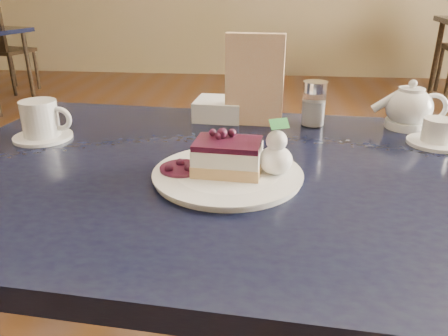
# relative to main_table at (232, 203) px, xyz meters

# --- Properties ---
(main_table) EXTENTS (1.30, 0.92, 0.78)m
(main_table) POSITION_rel_main_table_xyz_m (0.00, 0.00, 0.00)
(main_table) COLOR black
(main_table) RESTS_ON ground
(dessert_plate) EXTENTS (0.27, 0.27, 0.01)m
(dessert_plate) POSITION_rel_main_table_xyz_m (-0.00, -0.05, 0.09)
(dessert_plate) COLOR white
(dessert_plate) RESTS_ON main_table
(cheesecake_slice) EXTENTS (0.13, 0.10, 0.06)m
(cheesecake_slice) POSITION_rel_main_table_xyz_m (-0.00, -0.05, 0.12)
(cheesecake_slice) COLOR #EFBC7C
(cheesecake_slice) RESTS_ON dessert_plate
(whipped_cream) EXTENTS (0.06, 0.06, 0.05)m
(whipped_cream) POSITION_rel_main_table_xyz_m (0.08, -0.05, 0.12)
(whipped_cream) COLOR white
(whipped_cream) RESTS_ON dessert_plate
(berry_sauce) EXTENTS (0.08, 0.08, 0.01)m
(berry_sauce) POSITION_rel_main_table_xyz_m (-0.09, -0.05, 0.10)
(berry_sauce) COLOR black
(berry_sauce) RESTS_ON dessert_plate
(coffee_set) EXTENTS (0.14, 0.13, 0.09)m
(coffee_set) POSITION_rel_main_table_xyz_m (-0.46, 0.13, 0.12)
(coffee_set) COLOR white
(coffee_set) RESTS_ON main_table
(tea_set) EXTENTS (0.20, 0.24, 0.11)m
(tea_set) POSITION_rel_main_table_xyz_m (0.42, 0.27, 0.13)
(tea_set) COLOR white
(tea_set) RESTS_ON main_table
(menu_card) EXTENTS (0.15, 0.04, 0.23)m
(menu_card) POSITION_rel_main_table_xyz_m (0.03, 0.29, 0.20)
(menu_card) COLOR #F2E3C5
(menu_card) RESTS_ON main_table
(sugar_shaker) EXTENTS (0.06, 0.06, 0.11)m
(sugar_shaker) POSITION_rel_main_table_xyz_m (0.18, 0.29, 0.14)
(sugar_shaker) COLOR white
(sugar_shaker) RESTS_ON main_table
(napkin_stack) EXTENTS (0.13, 0.13, 0.05)m
(napkin_stack) POSITION_rel_main_table_xyz_m (-0.06, 0.34, 0.11)
(napkin_stack) COLOR white
(napkin_stack) RESTS_ON main_table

